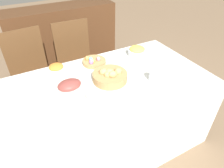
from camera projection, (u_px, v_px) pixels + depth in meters
The scene contains 16 objects.
ground_plane at pixel (107, 141), 2.12m from camera, with size 12.00×12.00×0.00m, color #7F664C.
dining_table at pixel (106, 116), 1.90m from camera, with size 1.83×0.99×0.76m.
chair_far_left at pixel (32, 73), 2.23m from camera, with size 0.46×0.46×0.98m.
chair_far_center at pixel (77, 62), 2.43m from camera, with size 0.43×0.43×0.98m.
sideboard at pixel (64, 38), 3.08m from camera, with size 1.58×0.44×0.95m.
bread_basket at pixel (110, 76), 1.69m from camera, with size 0.29×0.29×0.12m.
egg_basket at pixel (94, 61), 1.92m from camera, with size 0.22×0.22×0.08m.
ham_platter at pixel (69, 85), 1.61m from camera, with size 0.30×0.21×0.08m.
carrot_bowl at pixel (56, 69), 1.79m from camera, with size 0.15×0.15×0.08m.
pineapple_bowl at pixel (137, 51), 2.04m from camera, with size 0.18×0.18×0.10m.
dinner_plate at pixel (136, 99), 1.51m from camera, with size 0.28×0.28×0.01m.
fork at pixel (117, 107), 1.45m from camera, with size 0.01×0.19×0.00m.
knife at pixel (154, 93), 1.57m from camera, with size 0.01×0.19×0.00m.
spoon at pixel (157, 92), 1.58m from camera, with size 0.01×0.19×0.00m.
drinking_cup at pixel (153, 76), 1.69m from camera, with size 0.07×0.07×0.08m.
butter_dish at pixel (93, 96), 1.52m from camera, with size 0.10×0.06×0.03m.
Camera 1 is at (-0.58, -1.20, 1.76)m, focal length 32.00 mm.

